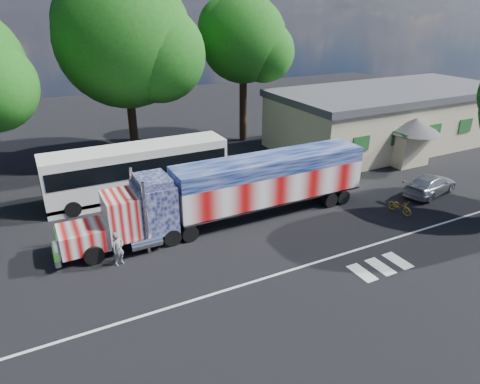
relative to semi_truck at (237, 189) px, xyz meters
name	(u,v)px	position (x,y,z in m)	size (l,w,h in m)	color
ground	(264,242)	(0.18, -3.09, -2.09)	(100.00, 100.00, 0.00)	black
lane_markings	(331,268)	(1.89, -6.86, -2.09)	(30.00, 2.67, 0.01)	silver
semi_truck	(237,189)	(0.00, 0.00, 0.00)	(19.08, 3.01, 4.07)	black
coach_bus	(138,171)	(-4.27, 6.42, -0.25)	(12.23, 2.85, 3.56)	white
hall_building	(391,117)	(20.11, 7.76, 0.52)	(22.40, 12.80, 5.20)	#C6B795
parked_car	(430,185)	(13.89, -2.52, -1.41)	(1.92, 4.73, 1.37)	#B7BBBD
woman	(118,249)	(-7.52, -1.64, -1.19)	(0.66, 0.43, 1.81)	slate
bicycle	(400,206)	(9.71, -3.78, -1.65)	(0.59, 1.70, 0.89)	gold
tree_ne_a	(245,40)	(8.49, 15.14, 7.22)	(8.16, 7.77, 13.27)	black
tree_n_mid	(127,40)	(-2.28, 14.45, 7.63)	(11.20, 10.67, 15.12)	black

